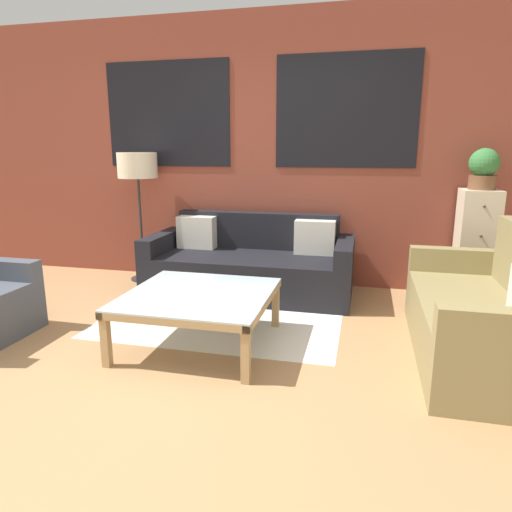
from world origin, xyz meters
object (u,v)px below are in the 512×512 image
Objects in this scene: settee_vintage at (487,317)px; drawer_cabinet at (475,246)px; couch_dark at (251,266)px; potted_plant at (484,169)px; coffee_table at (199,299)px; floor_lamp at (138,170)px.

settee_vintage is 1.38m from drawer_cabinet.
potted_plant is (2.13, 0.23, 0.98)m from couch_dark.
settee_vintage is (1.95, -1.12, 0.03)m from couch_dark.
coffee_table is 2.14m from floor_lamp.
settee_vintage is 1.63× the size of coffee_table.
coffee_table is 2.70m from drawer_cabinet.
potted_plant is (0.00, 0.00, 0.73)m from drawer_cabinet.
drawer_cabinet is 2.87× the size of potted_plant.
potted_plant is at bearing 1.00° from floor_lamp.
potted_plant is at bearing 82.35° from settee_vintage.
couch_dark is 1.60m from floor_lamp.
floor_lamp reaches higher than drawer_cabinet.
potted_plant is (0.18, 1.35, 0.95)m from settee_vintage.
floor_lamp is at bearing 172.40° from couch_dark.
floor_lamp is 3.49m from drawer_cabinet.
floor_lamp is 3.42m from potted_plant.
settee_vintage is 2.02m from coffee_table.
floor_lamp is 1.31× the size of drawer_cabinet.
potted_plant is (3.42, 0.06, 0.05)m from floor_lamp.
drawer_cabinet is at bearing 35.82° from coffee_table.
floor_lamp is (-3.24, 1.29, 0.90)m from settee_vintage.
drawer_cabinet is 0.73m from potted_plant.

